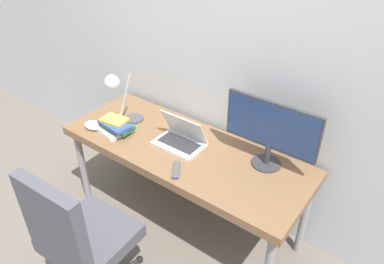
{
  "coord_description": "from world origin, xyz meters",
  "views": [
    {
      "loc": [
        1.25,
        -1.26,
        2.2
      ],
      "look_at": [
        0.09,
        0.3,
        0.9
      ],
      "focal_mm": 35.0,
      "sensor_mm": 36.0,
      "label": 1
    }
  ],
  "objects_px": {
    "book_stack": "(116,126)",
    "monitor": "(271,129)",
    "desk_lamp": "(118,92)",
    "laptop": "(181,138)",
    "office_chair": "(77,235)",
    "game_controller": "(93,125)"
  },
  "relations": [
    {
      "from": "book_stack",
      "to": "monitor",
      "type": "bearing_deg",
      "value": 16.81
    },
    {
      "from": "desk_lamp",
      "to": "book_stack",
      "type": "height_order",
      "value": "desk_lamp"
    },
    {
      "from": "laptop",
      "to": "desk_lamp",
      "type": "relative_size",
      "value": 0.77
    },
    {
      "from": "monitor",
      "to": "book_stack",
      "type": "xyz_separation_m",
      "value": [
        -1.03,
        -0.31,
        -0.21
      ]
    },
    {
      "from": "desk_lamp",
      "to": "office_chair",
      "type": "bearing_deg",
      "value": -62.02
    },
    {
      "from": "laptop",
      "to": "monitor",
      "type": "height_order",
      "value": "monitor"
    },
    {
      "from": "office_chair",
      "to": "book_stack",
      "type": "bearing_deg",
      "value": 119.56
    },
    {
      "from": "book_stack",
      "to": "game_controller",
      "type": "height_order",
      "value": "book_stack"
    },
    {
      "from": "desk_lamp",
      "to": "monitor",
      "type": "bearing_deg",
      "value": 13.1
    },
    {
      "from": "monitor",
      "to": "game_controller",
      "type": "bearing_deg",
      "value": -162.84
    },
    {
      "from": "laptop",
      "to": "book_stack",
      "type": "height_order",
      "value": "laptop"
    },
    {
      "from": "laptop",
      "to": "office_chair",
      "type": "xyz_separation_m",
      "value": [
        -0.06,
        -0.86,
        -0.2
      ]
    },
    {
      "from": "monitor",
      "to": "game_controller",
      "type": "distance_m",
      "value": 1.28
    },
    {
      "from": "monitor",
      "to": "laptop",
      "type": "bearing_deg",
      "value": -165.07
    },
    {
      "from": "laptop",
      "to": "office_chair",
      "type": "distance_m",
      "value": 0.89
    },
    {
      "from": "desk_lamp",
      "to": "book_stack",
      "type": "xyz_separation_m",
      "value": [
        0.01,
        -0.07,
        -0.24
      ]
    },
    {
      "from": "desk_lamp",
      "to": "book_stack",
      "type": "distance_m",
      "value": 0.25
    },
    {
      "from": "laptop",
      "to": "game_controller",
      "type": "relative_size",
      "value": 2.21
    },
    {
      "from": "desk_lamp",
      "to": "office_chair",
      "type": "distance_m",
      "value": 0.98
    },
    {
      "from": "laptop",
      "to": "monitor",
      "type": "xyz_separation_m",
      "value": [
        0.57,
        0.15,
        0.22
      ]
    },
    {
      "from": "monitor",
      "to": "desk_lamp",
      "type": "relative_size",
      "value": 1.4
    },
    {
      "from": "monitor",
      "to": "book_stack",
      "type": "relative_size",
      "value": 2.36
    }
  ]
}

